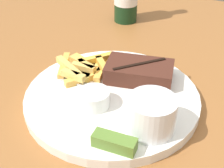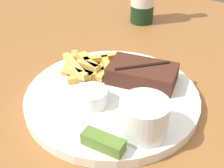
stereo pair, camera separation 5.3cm
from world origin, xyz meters
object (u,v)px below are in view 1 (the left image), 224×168
(dinner_plate, at_px, (112,97))
(steak_portion, at_px, (139,72))
(dipping_sauce_cup, at_px, (94,98))
(fork_utensil, at_px, (71,83))
(pickle_spear, at_px, (114,142))
(coleslaw_cup, at_px, (152,113))

(dinner_plate, distance_m, steak_portion, 0.07)
(steak_portion, distance_m, dipping_sauce_cup, 0.11)
(steak_portion, xyz_separation_m, fork_utensil, (-0.11, -0.06, -0.01))
(pickle_spear, bearing_deg, dinner_plate, 115.85)
(coleslaw_cup, xyz_separation_m, dipping_sauce_cup, (-0.10, 0.02, -0.02))
(dinner_plate, height_order, fork_utensil, fork_utensil)
(pickle_spear, bearing_deg, dipping_sauce_cup, 133.38)
(dipping_sauce_cup, bearing_deg, dinner_plate, 71.76)
(dinner_plate, bearing_deg, steak_portion, 66.36)
(coleslaw_cup, distance_m, fork_utensil, 0.18)
(fork_utensil, bearing_deg, coleslaw_cup, -19.85)
(dipping_sauce_cup, bearing_deg, steak_portion, 68.48)
(dinner_plate, relative_size, dipping_sauce_cup, 5.80)
(steak_portion, xyz_separation_m, coleslaw_cup, (0.06, -0.12, 0.02))
(dipping_sauce_cup, xyz_separation_m, pickle_spear, (0.07, -0.07, -0.01))
(pickle_spear, bearing_deg, steak_portion, 99.18)
(dinner_plate, xyz_separation_m, coleslaw_cup, (0.09, -0.06, 0.04))
(dinner_plate, bearing_deg, fork_utensil, -177.86)
(steak_portion, relative_size, coleslaw_cup, 1.82)
(dinner_plate, bearing_deg, coleslaw_cup, -32.64)
(steak_portion, relative_size, fork_utensil, 0.98)
(dinner_plate, bearing_deg, dipping_sauce_cup, -108.24)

